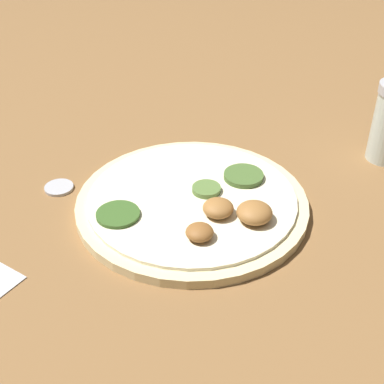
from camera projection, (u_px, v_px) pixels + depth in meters
The scene contains 3 objects.
ground_plane at pixel (192, 207), 0.61m from camera, with size 3.00×3.00×0.00m, color brown.
pizza at pixel (194, 202), 0.60m from camera, with size 0.26×0.26×0.03m.
loose_cap at pixel (59, 186), 0.64m from camera, with size 0.03×0.03×0.01m.
Camera 1 is at (0.26, 0.42, 0.36)m, focal length 50.00 mm.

